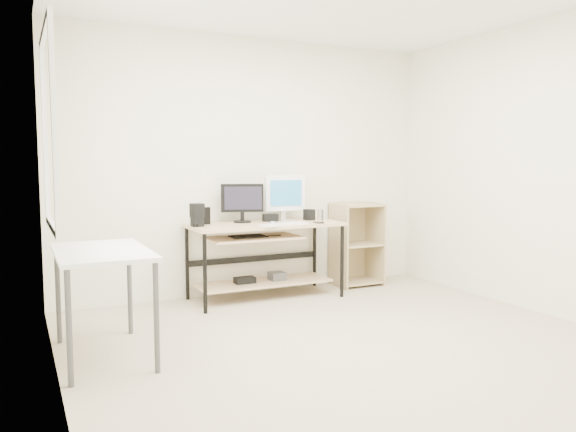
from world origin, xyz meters
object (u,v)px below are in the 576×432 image
at_px(black_monitor, 242,200).
at_px(audio_controller, 205,216).
at_px(side_table, 102,261).
at_px(desk, 263,245).
at_px(shelf_unit, 355,244).
at_px(white_imac, 285,194).

height_order(black_monitor, audio_controller, black_monitor).
bearing_deg(side_table, desk, 32.65).
bearing_deg(shelf_unit, side_table, -156.67).
height_order(desk, black_monitor, black_monitor).
bearing_deg(desk, audio_controller, 164.92).
distance_m(desk, white_imac, 0.60).
bearing_deg(white_imac, desk, -153.83).
distance_m(shelf_unit, black_monitor, 1.43).
relative_size(desk, audio_controller, 8.95).
xyz_separation_m(black_monitor, audio_controller, (-0.38, 0.00, -0.14)).
xyz_separation_m(side_table, audio_controller, (1.12, 1.20, 0.16)).
height_order(side_table, white_imac, white_imac).
distance_m(side_table, white_imac, 2.34).
distance_m(desk, side_table, 1.97).
bearing_deg(white_imac, audio_controller, -178.66).
relative_size(desk, side_table, 1.50).
relative_size(side_table, audio_controller, 5.96).
xyz_separation_m(desk, audio_controller, (-0.53, 0.14, 0.30)).
height_order(desk, white_imac, white_imac).
xyz_separation_m(side_table, white_imac, (1.97, 1.21, 0.35)).
bearing_deg(side_table, audio_controller, 47.10).
bearing_deg(side_table, black_monitor, 38.72).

